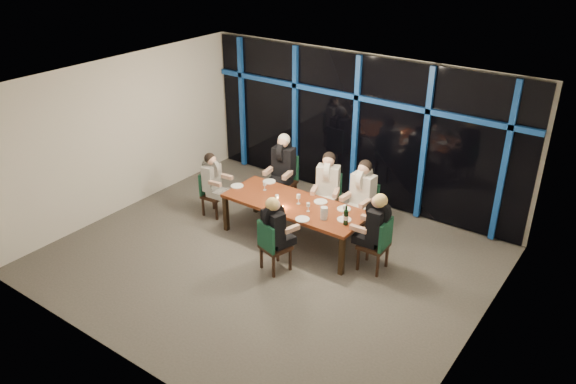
# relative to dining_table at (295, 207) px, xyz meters

# --- Properties ---
(room) EXTENTS (7.04, 7.00, 3.02)m
(room) POSITION_rel_dining_table_xyz_m (0.00, -0.80, 1.34)
(room) COLOR #5E5A53
(room) RESTS_ON ground
(window_wall) EXTENTS (6.86, 0.43, 2.94)m
(window_wall) POSITION_rel_dining_table_xyz_m (0.01, 2.13, 0.87)
(window_wall) COLOR black
(window_wall) RESTS_ON ground
(dining_table) EXTENTS (2.60, 1.00, 0.75)m
(dining_table) POSITION_rel_dining_table_xyz_m (0.00, 0.00, 0.00)
(dining_table) COLOR brown
(dining_table) RESTS_ON ground
(chair_far_left) EXTENTS (0.55, 0.55, 1.03)m
(chair_far_left) POSITION_rel_dining_table_xyz_m (-1.00, 1.08, -0.11)
(chair_far_left) COLOR black
(chair_far_left) RESTS_ON ground
(chair_far_mid) EXTENTS (0.59, 0.59, 0.99)m
(chair_far_mid) POSITION_rel_dining_table_xyz_m (0.13, 0.91, -0.13)
(chair_far_mid) COLOR black
(chair_far_mid) RESTS_ON ground
(chair_far_right) EXTENTS (0.49, 0.49, 1.00)m
(chair_far_right) POSITION_rel_dining_table_xyz_m (0.87, 0.95, -0.12)
(chair_far_right) COLOR black
(chair_far_right) RESTS_ON ground
(chair_end_left) EXTENTS (0.44, 0.44, 0.88)m
(chair_end_left) POSITION_rel_dining_table_xyz_m (-1.90, -0.12, -0.19)
(chair_end_left) COLOR black
(chair_end_left) RESTS_ON ground
(chair_end_right) EXTENTS (0.46, 0.46, 0.95)m
(chair_end_right) POSITION_rel_dining_table_xyz_m (1.66, 0.01, -0.15)
(chair_end_right) COLOR black
(chair_end_right) RESTS_ON ground
(chair_near_mid) EXTENTS (0.53, 0.53, 0.92)m
(chair_near_mid) POSITION_rel_dining_table_xyz_m (0.26, -1.02, -0.17)
(chair_near_mid) COLOR black
(chair_near_mid) RESTS_ON ground
(diner_far_left) EXTENTS (0.55, 0.68, 1.00)m
(diner_far_left) POSITION_rel_dining_table_xyz_m (-0.98, 1.00, 0.30)
(diner_far_left) COLOR black
(diner_far_left) RESTS_ON ground
(diner_far_mid) EXTENTS (0.60, 0.68, 0.97)m
(diner_far_mid) POSITION_rel_dining_table_xyz_m (0.16, 0.83, 0.26)
(diner_far_mid) COLOR silver
(diner_far_mid) RESTS_ON ground
(diner_far_right) EXTENTS (0.51, 0.64, 0.97)m
(diner_far_right) POSITION_rel_dining_table_xyz_m (0.86, 0.87, 0.27)
(diner_far_right) COLOR silver
(diner_far_right) RESTS_ON ground
(diner_end_left) EXTENTS (0.56, 0.45, 0.85)m
(diner_end_left) POSITION_rel_dining_table_xyz_m (-1.83, -0.11, 0.16)
(diner_end_left) COLOR black
(diner_end_left) RESTS_ON ground
(diner_end_right) EXTENTS (0.60, 0.48, 0.93)m
(diner_end_right) POSITION_rel_dining_table_xyz_m (1.58, 0.01, 0.23)
(diner_end_right) COLOR black
(diner_end_right) RESTS_ON ground
(diner_near_mid) EXTENTS (0.54, 0.62, 0.89)m
(diner_near_mid) POSITION_rel_dining_table_xyz_m (0.28, -0.95, 0.20)
(diner_near_mid) COLOR black
(diner_near_mid) RESTS_ON ground
(plate_far_left) EXTENTS (0.24, 0.24, 0.01)m
(plate_far_left) POSITION_rel_dining_table_xyz_m (-0.90, 0.44, 0.08)
(plate_far_left) COLOR white
(plate_far_left) RESTS_ON dining_table
(plate_far_mid) EXTENTS (0.24, 0.24, 0.01)m
(plate_far_mid) POSITION_rel_dining_table_xyz_m (0.35, 0.30, 0.08)
(plate_far_mid) COLOR white
(plate_far_mid) RESTS_ON dining_table
(plate_far_right) EXTENTS (0.24, 0.24, 0.01)m
(plate_far_right) POSITION_rel_dining_table_xyz_m (0.82, 0.31, 0.08)
(plate_far_right) COLOR white
(plate_far_right) RESTS_ON dining_table
(plate_end_left) EXTENTS (0.24, 0.24, 0.01)m
(plate_end_left) POSITION_rel_dining_table_xyz_m (-1.27, -0.06, 0.08)
(plate_end_left) COLOR white
(plate_end_left) RESTS_ON dining_table
(plate_end_right) EXTENTS (0.24, 0.24, 0.01)m
(plate_end_right) POSITION_rel_dining_table_xyz_m (1.02, -0.01, 0.08)
(plate_end_right) COLOR white
(plate_end_right) RESTS_ON dining_table
(plate_near_mid) EXTENTS (0.24, 0.24, 0.01)m
(plate_near_mid) POSITION_rel_dining_table_xyz_m (0.44, -0.41, 0.08)
(plate_near_mid) COLOR white
(plate_near_mid) RESTS_ON dining_table
(wine_bottle) EXTENTS (0.08, 0.08, 0.35)m
(wine_bottle) POSITION_rel_dining_table_xyz_m (1.11, -0.13, 0.20)
(wine_bottle) COLOR black
(wine_bottle) RESTS_ON dining_table
(water_pitcher) EXTENTS (0.13, 0.12, 0.22)m
(water_pitcher) POSITION_rel_dining_table_xyz_m (0.72, -0.18, 0.18)
(water_pitcher) COLOR silver
(water_pitcher) RESTS_ON dining_table
(tea_light) EXTENTS (0.05, 0.05, 0.03)m
(tea_light) POSITION_rel_dining_table_xyz_m (-0.08, -0.26, 0.08)
(tea_light) COLOR #FF9F4C
(tea_light) RESTS_ON dining_table
(wine_glass_a) EXTENTS (0.06, 0.06, 0.16)m
(wine_glass_a) POSITION_rel_dining_table_xyz_m (-0.25, -0.19, 0.19)
(wine_glass_a) COLOR silver
(wine_glass_a) RESTS_ON dining_table
(wine_glass_b) EXTENTS (0.07, 0.07, 0.18)m
(wine_glass_b) POSITION_rel_dining_table_xyz_m (0.07, 0.02, 0.20)
(wine_glass_b) COLOR silver
(wine_glass_b) RESTS_ON dining_table
(wine_glass_c) EXTENTS (0.06, 0.06, 0.16)m
(wine_glass_c) POSITION_rel_dining_table_xyz_m (0.36, -0.11, 0.18)
(wine_glass_c) COLOR silver
(wine_glass_c) RESTS_ON dining_table
(wine_glass_d) EXTENTS (0.07, 0.07, 0.17)m
(wine_glass_d) POSITION_rel_dining_table_xyz_m (-0.75, 0.11, 0.19)
(wine_glass_d) COLOR silver
(wine_glass_d) RESTS_ON dining_table
(wine_glass_e) EXTENTS (0.07, 0.07, 0.18)m
(wine_glass_e) POSITION_rel_dining_table_xyz_m (0.93, 0.14, 0.20)
(wine_glass_e) COLOR silver
(wine_glass_e) RESTS_ON dining_table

